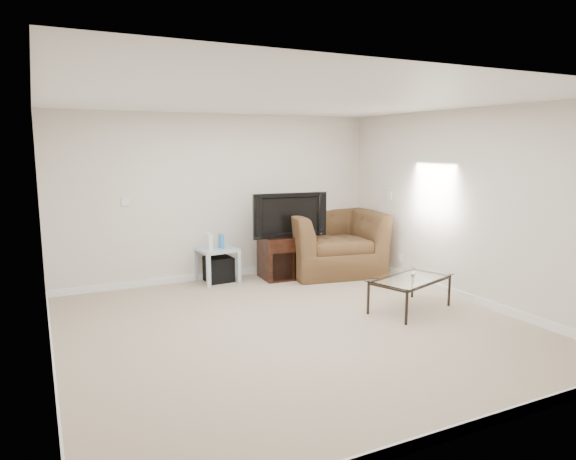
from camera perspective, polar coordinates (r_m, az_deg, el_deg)
name	(u,v)px	position (r m, az deg, el deg)	size (l,w,h in m)	color
floor	(295,327)	(5.89, 0.82, -10.72)	(5.00, 5.00, 0.00)	tan
ceiling	(296,100)	(5.56, 0.88, 14.28)	(5.00, 5.00, 0.00)	white
wall_back	(221,197)	(7.89, -7.47, 3.61)	(5.00, 0.02, 2.50)	silver
wall_left	(42,234)	(4.99, -25.64, -0.45)	(0.02, 5.00, 2.50)	silver
wall_right	(466,206)	(7.08, 19.18, 2.55)	(0.02, 5.00, 2.50)	silver
plate_back	(126,202)	(7.54, -17.57, 3.01)	(0.12, 0.02, 0.12)	white
plate_right_switch	(390,196)	(8.27, 11.22, 3.77)	(0.02, 0.09, 0.13)	white
plate_right_outlet	(400,258)	(8.18, 12.29, -3.06)	(0.02, 0.08, 0.12)	white
tv_stand	(287,257)	(7.97, -0.16, -2.97)	(0.79, 0.55, 0.66)	black
dvd_player	(288,243)	(7.88, -0.03, -1.48)	(0.41, 0.29, 0.06)	black
television	(287,214)	(7.82, -0.07, 1.76)	(1.09, 0.22, 0.68)	black
side_table	(217,265)	(7.79, -7.88, -3.87)	(0.54, 0.54, 0.52)	silver
subwoofer	(219,269)	(7.84, -7.71, -4.34)	(0.38, 0.38, 0.38)	black
game_console	(209,241)	(7.65, -8.76, -1.26)	(0.05, 0.17, 0.24)	white
game_case	(221,241)	(7.72, -7.43, -1.24)	(0.05, 0.15, 0.20)	#337FCC
recliner	(331,232)	(8.27, 4.81, -0.20)	(1.51, 0.98, 1.32)	brown
coffee_table	(410,294)	(6.59, 13.38, -6.88)	(1.08, 0.61, 0.42)	black
remote	(414,273)	(6.71, 13.78, -4.66)	(0.17, 0.05, 0.02)	#B2B2B7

